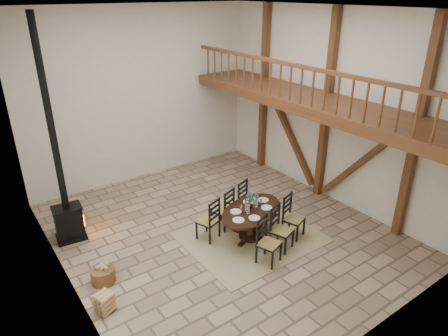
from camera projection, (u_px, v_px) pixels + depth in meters
ground at (221, 231)px, 9.64m from camera, size 8.00×8.00×0.00m
room_shell at (264, 101)px, 9.03m from camera, size 7.02×8.02×5.01m
rug at (250, 237)px, 9.39m from camera, size 3.00×2.50×0.02m
dining_table at (251, 223)px, 9.23m from camera, size 2.22×2.45×1.16m
wood_stove at (64, 196)px, 8.89m from camera, size 0.70×0.56×5.00m
log_basket at (103, 275)px, 7.91m from camera, size 0.47×0.47×0.39m
log_stack at (105, 303)px, 7.16m from camera, size 0.37×0.38×0.39m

